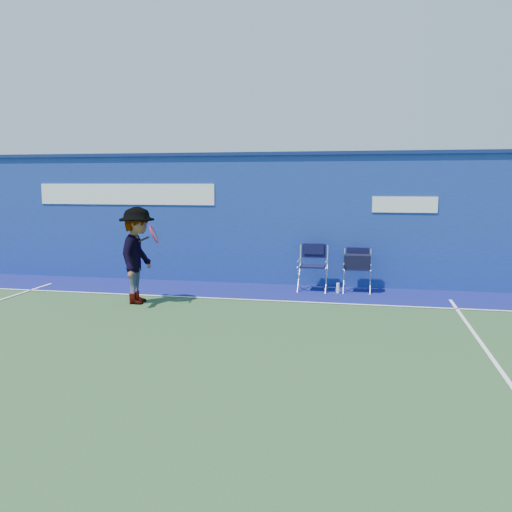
% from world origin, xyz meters
% --- Properties ---
extents(ground, '(80.00, 80.00, 0.00)m').
position_xyz_m(ground, '(0.00, 0.00, 0.00)').
color(ground, '#2A4A27').
rests_on(ground, ground).
extents(stadium_wall, '(24.00, 0.50, 3.08)m').
position_xyz_m(stadium_wall, '(-0.00, 5.20, 1.55)').
color(stadium_wall, navy).
rests_on(stadium_wall, ground).
extents(out_of_bounds_strip, '(24.00, 1.80, 0.01)m').
position_xyz_m(out_of_bounds_strip, '(0.00, 4.10, 0.00)').
color(out_of_bounds_strip, navy).
rests_on(out_of_bounds_strip, ground).
extents(court_lines, '(24.00, 12.00, 0.01)m').
position_xyz_m(court_lines, '(0.00, 0.60, 0.01)').
color(court_lines, white).
rests_on(court_lines, out_of_bounds_strip).
extents(directors_chair_left, '(0.61, 0.56, 1.03)m').
position_xyz_m(directors_chair_left, '(1.65, 4.44, 0.34)').
color(directors_chair_left, silver).
rests_on(directors_chair_left, ground).
extents(directors_chair_right, '(0.57, 0.51, 0.95)m').
position_xyz_m(directors_chair_right, '(2.61, 4.49, 0.40)').
color(directors_chair_right, silver).
rests_on(directors_chair_right, ground).
extents(water_bottle, '(0.07, 0.07, 0.23)m').
position_xyz_m(water_bottle, '(2.22, 4.25, 0.11)').
color(water_bottle, white).
rests_on(water_bottle, ground).
extents(tennis_player, '(0.94, 1.30, 1.91)m').
position_xyz_m(tennis_player, '(-1.64, 2.53, 0.96)').
color(tennis_player, '#EA4738').
rests_on(tennis_player, ground).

